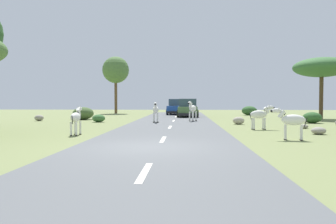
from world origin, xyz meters
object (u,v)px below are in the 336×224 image
tree_1 (116,70)px  bush_1 (312,118)px  car_0 (177,107)px  tree_2 (322,68)px  car_1 (188,108)px  bush_3 (83,113)px  zebra_1 (76,118)px  bush_0 (249,111)px  rock_4 (39,118)px  zebra_2 (291,120)px  bush_2 (99,118)px  zebra_4 (192,109)px  rock_2 (319,131)px  rock_3 (304,126)px  zebra_0 (156,110)px  zebra_3 (260,115)px  rock_1 (239,121)px

tree_1 → bush_1: bearing=-43.2°
car_0 → tree_2: tree_2 is taller
car_1 → bush_3: bearing=27.1°
zebra_1 → bush_0: zebra_1 is taller
tree_2 → rock_4: size_ratio=7.41×
zebra_2 → bush_2: size_ratio=1.48×
zebra_4 → rock_4: bearing=19.0°
rock_2 → rock_4: bearing=152.8°
bush_1 → bush_3: 18.10m
rock_2 → rock_3: bearing=81.2°
zebra_0 → bush_0: zebra_0 is taller
zebra_2 → tree_2: size_ratio=0.26×
zebra_2 → bush_0: zebra_2 is taller
zebra_2 → bush_1: size_ratio=1.07×
zebra_0 → tree_1: size_ratio=0.23×
zebra_2 → rock_2: 3.19m
zebra_2 → zebra_4: bearing=32.5°
car_1 → bush_3: car_1 is taller
rock_3 → tree_1: bearing=126.3°
tree_2 → bush_0: (-4.87, 6.94, -4.00)m
tree_1 → bush_3: 14.32m
zebra_1 → rock_3: bearing=17.6°
rock_3 → zebra_4: bearing=137.7°
zebra_1 → bush_1: bearing=30.1°
tree_1 → tree_2: tree_1 is taller
bush_3 → rock_2: size_ratio=2.58×
zebra_3 → tree_1: 26.11m
tree_2 → car_1: bearing=168.7°
zebra_1 → tree_2: 22.49m
rock_4 → bush_3: bearing=32.2°
tree_2 → zebra_3: bearing=-125.7°
rock_1 → rock_2: (2.78, -6.29, -0.08)m
zebra_0 → zebra_3: bearing=137.7°
bush_0 → rock_3: bush_0 is taller
bush_2 → bush_3: bearing=125.0°
bush_1 → rock_3: bush_1 is taller
tree_2 → bush_1: (-2.84, -5.42, -4.10)m
zebra_2 → zebra_3: (-0.18, 4.73, 0.02)m
car_1 → rock_4: (-11.90, -6.28, -0.61)m
bush_3 → rock_2: 18.76m
bush_2 → rock_2: bearing=-31.9°
rock_4 → zebra_3: bearing=-23.5°
tree_2 → rock_2: bearing=-112.7°
zebra_1 → rock_3: 12.75m
zebra_1 → rock_2: bearing=3.2°
zebra_2 → zebra_1: bearing=95.6°
zebra_0 → rock_3: (9.05, -4.21, -0.83)m
zebra_1 → car_1: 17.35m
zebra_3 → rock_4: bearing=-124.5°
zebra_3 → bush_2: zebra_3 is taller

